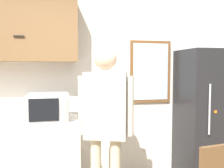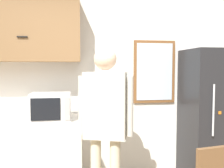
{
  "view_description": "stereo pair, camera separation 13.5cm",
  "coord_description": "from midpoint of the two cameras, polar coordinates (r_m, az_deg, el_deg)",
  "views": [
    {
      "loc": [
        -0.33,
        -1.46,
        1.57
      ],
      "look_at": [
        0.2,
        1.08,
        1.4
      ],
      "focal_mm": 40.0,
      "sensor_mm": 36.0,
      "label": 1
    },
    {
      "loc": [
        -0.19,
        -1.48,
        1.57
      ],
      "look_at": [
        0.2,
        1.08,
        1.4
      ],
      "focal_mm": 40.0,
      "sensor_mm": 36.0,
      "label": 2
    }
  ],
  "objects": [
    {
      "name": "back_wall",
      "position": [
        3.49,
        -7.43,
        0.18
      ],
      "size": [
        6.0,
        0.06,
        2.7
      ],
      "color": "white",
      "rests_on": "ground_plane"
    },
    {
      "name": "microwave",
      "position": [
        3.07,
        -15.54,
        -5.15
      ],
      "size": [
        0.47,
        0.38,
        0.33
      ],
      "color": "white",
      "rests_on": "counter"
    },
    {
      "name": "person",
      "position": [
        2.61,
        -2.99,
        -6.76
      ],
      "size": [
        0.56,
        0.35,
        1.78
      ],
      "rotation": [
        0.0,
        0.0,
        -0.33
      ],
      "color": "beige",
      "rests_on": "ground_plane"
    },
    {
      "name": "refrigerator",
      "position": [
        3.73,
        20.27,
        -6.67
      ],
      "size": [
        0.78,
        0.68,
        1.81
      ],
      "color": "#232326",
      "rests_on": "ground_plane"
    },
    {
      "name": "window",
      "position": [
        3.64,
        7.69,
        2.8
      ],
      "size": [
        0.6,
        0.05,
        0.89
      ],
      "color": "brown"
    }
  ]
}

